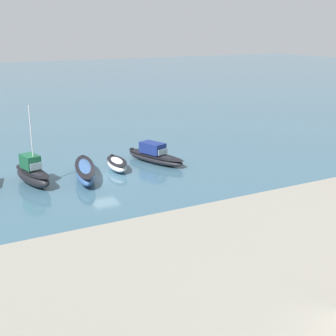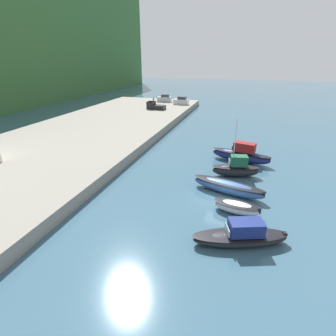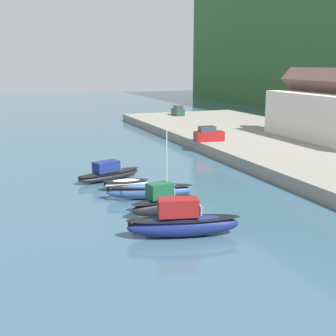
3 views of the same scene
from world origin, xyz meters
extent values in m
plane|color=#385B70|center=(0.00, 0.00, 0.00)|extent=(320.00, 320.00, 0.00)
cube|color=gray|center=(0.00, 26.41, 0.71)|extent=(114.84, 26.25, 1.42)
ellipsoid|color=black|center=(-6.78, -2.57, 0.49)|extent=(4.45, 7.88, 0.97)
ellipsoid|color=black|center=(-6.78, -2.57, 0.82)|extent=(4.58, 8.05, 0.12)
cube|color=navy|center=(-6.65, -2.93, 1.54)|extent=(2.31, 3.03, 1.14)
cube|color=#8CA5B2|center=(-7.15, -1.53, 1.37)|extent=(1.31, 0.55, 0.57)
cube|color=black|center=(-5.56, -5.99, 0.68)|extent=(0.43, 0.38, 0.56)
ellipsoid|color=white|center=(-2.15, -2.01, 0.56)|extent=(2.31, 4.64, 1.12)
ellipsoid|color=black|center=(-2.15, -2.01, 0.95)|extent=(2.38, 4.74, 0.12)
cube|color=black|center=(-2.45, -4.10, 0.79)|extent=(0.40, 0.33, 0.56)
ellipsoid|color=#33568E|center=(1.61, -0.82, 0.71)|extent=(3.79, 8.26, 1.42)
ellipsoid|color=black|center=(1.61, -0.82, 1.21)|extent=(3.90, 8.43, 0.12)
cube|color=black|center=(0.61, -4.52, 0.99)|extent=(0.42, 0.36, 0.56)
ellipsoid|color=black|center=(6.43, -1.31, 0.75)|extent=(2.88, 6.01, 1.50)
ellipsoid|color=black|center=(6.43, -1.31, 1.28)|extent=(2.97, 6.14, 0.12)
cube|color=#195638|center=(6.49, -1.59, 2.14)|extent=(1.66, 2.25, 1.28)
cube|color=#8CA5B2|center=(6.24, -0.46, 1.95)|extent=(1.12, 0.34, 0.64)
cylinder|color=silver|center=(6.33, -0.89, 4.47)|extent=(0.10, 0.10, 5.93)
camera|label=1|loc=(14.72, 40.50, 14.01)|focal=50.00mm
camera|label=2|loc=(-25.00, -2.10, 14.10)|focal=28.00mm
camera|label=3|loc=(41.84, -14.52, 12.64)|focal=50.00mm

